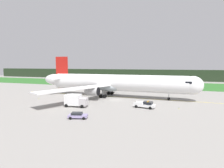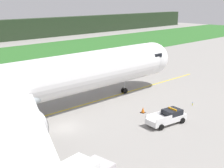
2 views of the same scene
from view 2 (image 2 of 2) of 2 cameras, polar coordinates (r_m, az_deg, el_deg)
name	(u,v)px [view 2 (image 2 of 2)]	position (r m, az deg, el deg)	size (l,w,h in m)	color
ground	(63,128)	(39.36, -9.00, -8.01)	(320.00, 320.00, 0.00)	gray
taxiway_centerline_main	(28,121)	(42.49, -15.30, -6.58)	(76.69, 0.30, 0.01)	yellow
airliner	(21,85)	(40.74, -16.37, -0.25)	(58.70, 53.33, 14.60)	white
ops_pickup_truck	(168,117)	(40.47, 10.24, -6.01)	(5.80, 2.99, 1.94)	white
apron_cone	(143,110)	(43.96, 5.73, -4.78)	(0.65, 0.65, 0.81)	black
taxiway_edge_light_east	(192,104)	(48.21, 14.61, -3.54)	(0.12, 0.12, 0.49)	yellow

